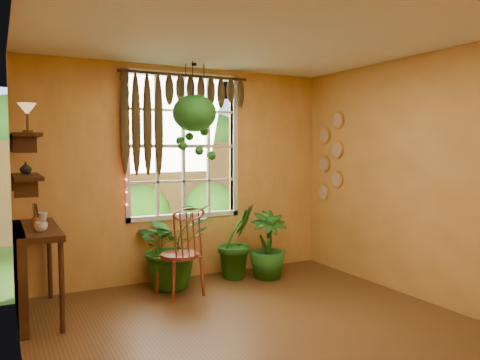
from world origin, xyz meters
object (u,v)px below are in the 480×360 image
at_px(counter_ledge, 25,263).
at_px(potted_plant_left, 172,245).
at_px(windsor_chair, 181,266).
at_px(potted_plant_mid, 237,241).
at_px(hanging_basket, 194,119).

xyz_separation_m(counter_ledge, potted_plant_left, (1.62, 0.32, -0.04)).
bearing_deg(windsor_chair, potted_plant_mid, 12.23).
relative_size(counter_ledge, hanging_basket, 1.01).
bearing_deg(potted_plant_left, counter_ledge, -168.82).
bearing_deg(hanging_basket, potted_plant_mid, -0.60).
xyz_separation_m(counter_ledge, potted_plant_mid, (2.50, 0.33, -0.07)).
relative_size(potted_plant_left, potted_plant_mid, 1.07).
distance_m(potted_plant_left, potted_plant_mid, 0.88).
bearing_deg(potted_plant_mid, windsor_chair, -158.00).
bearing_deg(hanging_basket, counter_ledge, -170.24).
xyz_separation_m(windsor_chair, hanging_basket, (0.32, 0.37, 1.68)).
relative_size(potted_plant_left, hanging_basket, 0.86).
relative_size(potted_plant_mid, hanging_basket, 0.80).
relative_size(counter_ledge, potted_plant_mid, 1.25).
distance_m(counter_ledge, potted_plant_mid, 2.52).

